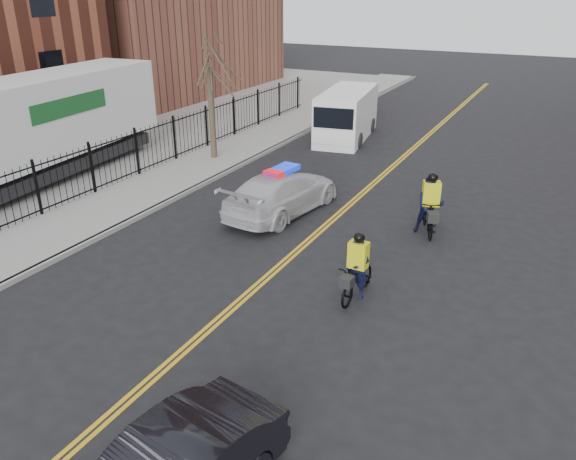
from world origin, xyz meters
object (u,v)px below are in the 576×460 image
at_px(cyclist_near, 357,275).
at_px(cyclist_far, 430,210).
at_px(police_cruiser, 282,192).
at_px(semi_trailer, 26,127).
at_px(cargo_van, 346,116).

height_order(cyclist_near, cyclist_far, cyclist_far).
relative_size(police_cruiser, cyclist_far, 2.55).
height_order(semi_trailer, cyclist_far, semi_trailer).
relative_size(police_cruiser, cyclist_near, 2.83).
bearing_deg(cyclist_far, police_cruiser, 164.49).
xyz_separation_m(police_cruiser, cargo_van, (-1.83, 10.58, 0.45)).
relative_size(semi_trailer, cyclist_far, 6.45).
distance_m(police_cruiser, cyclist_far, 5.07).
xyz_separation_m(cargo_van, cyclist_near, (6.25, -14.88, -0.57)).
bearing_deg(police_cruiser, cargo_van, -73.25).
relative_size(cargo_van, cyclist_far, 2.92).
xyz_separation_m(cyclist_near, cyclist_far, (0.62, 4.88, 0.17)).
distance_m(police_cruiser, cargo_van, 10.74).
distance_m(semi_trailer, cyclist_near, 14.89).
bearing_deg(cyclist_near, semi_trailer, 173.17).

